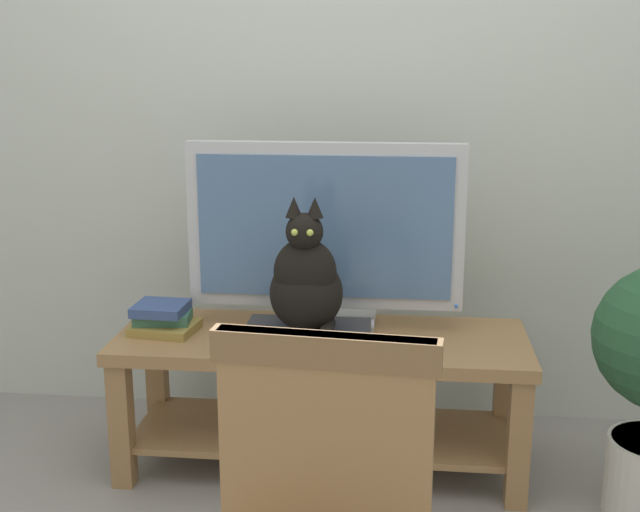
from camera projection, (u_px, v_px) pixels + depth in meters
name	position (u px, v px, depth m)	size (l,w,h in m)	color
back_wall	(349.00, 58.00, 3.09)	(7.00, 0.12, 2.80)	#B7BCB2
tv_stand	(321.00, 376.00, 2.82)	(1.40, 0.50, 0.48)	olive
tv	(325.00, 232.00, 2.81)	(0.95, 0.20, 0.64)	#B7B7BC
media_box	(306.00, 338.00, 2.68)	(0.41, 0.29, 0.06)	#2D2D30
cat	(306.00, 282.00, 2.62)	(0.24, 0.28, 0.45)	black
book_stack	(163.00, 318.00, 2.82)	(0.23, 0.20, 0.10)	olive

